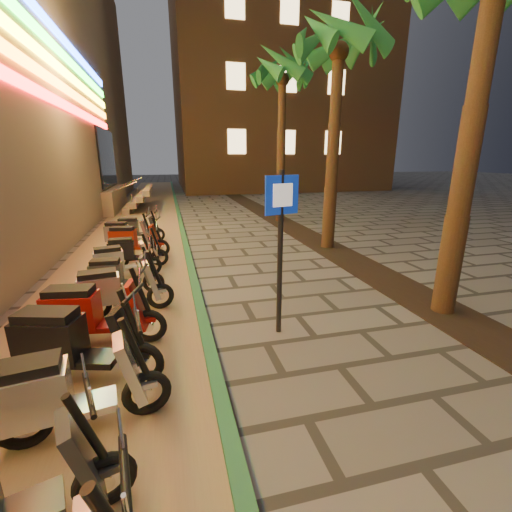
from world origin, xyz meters
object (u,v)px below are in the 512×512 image
object	(u,v)px
pedestrian_sign	(281,232)
scooter_4	(59,393)
scooter_9	(120,261)
scooter_10	(131,251)
scooter_5	(72,342)
scooter_7	(115,290)
scooter_12	(125,234)
scooter_6	(91,313)
scooter_13	(135,229)
scooter_8	(118,275)
scooter_11	(132,240)

from	to	relation	value
pedestrian_sign	scooter_4	distance (m)	3.49
scooter_9	scooter_10	distance (m)	0.94
scooter_5	scooter_7	distance (m)	1.94
pedestrian_sign	scooter_7	world-z (taller)	pedestrian_sign
scooter_9	scooter_12	size ratio (longest dim) A/B	0.95
scooter_6	pedestrian_sign	bearing A→B (deg)	2.82
scooter_7	scooter_10	xyz separation A→B (m)	(0.00, 2.96, -0.05)
scooter_5	scooter_13	bearing A→B (deg)	104.89
pedestrian_sign	scooter_7	size ratio (longest dim) A/B	1.59
scooter_8	scooter_4	bearing A→B (deg)	-87.86
scooter_7	scooter_13	distance (m)	5.97
scooter_11	scooter_5	bearing A→B (deg)	-82.41
scooter_12	scooter_4	bearing A→B (deg)	-81.42
scooter_9	scooter_8	bearing A→B (deg)	-97.39
scooter_6	scooter_11	world-z (taller)	scooter_6
scooter_6	scooter_13	world-z (taller)	scooter_6
scooter_4	scooter_9	size ratio (longest dim) A/B	1.14
scooter_6	scooter_12	bearing A→B (deg)	100.22
scooter_11	scooter_6	bearing A→B (deg)	-82.28
scooter_5	scooter_7	xyz separation A→B (m)	(0.25, 1.93, -0.05)
scooter_8	scooter_11	bearing A→B (deg)	92.39
pedestrian_sign	scooter_6	bearing A→B (deg)	157.98
scooter_10	scooter_11	distance (m)	1.08
scooter_7	scooter_9	world-z (taller)	scooter_7
scooter_6	scooter_7	xyz separation A→B (m)	(0.21, 1.01, -0.03)
pedestrian_sign	scooter_10	xyz separation A→B (m)	(-2.71, 4.28, -1.26)
scooter_10	scooter_11	world-z (taller)	scooter_11
scooter_10	scooter_5	bearing A→B (deg)	-93.54
scooter_4	scooter_6	bearing A→B (deg)	82.29
pedestrian_sign	scooter_9	size ratio (longest dim) A/B	1.72
scooter_10	scooter_8	bearing A→B (deg)	-93.07
pedestrian_sign	scooter_11	bearing A→B (deg)	101.34
scooter_5	scooter_10	world-z (taller)	scooter_5
scooter_5	scooter_13	xyz separation A→B (m)	(0.14, 7.89, -0.09)
pedestrian_sign	scooter_6	distance (m)	3.17
scooter_6	scooter_7	distance (m)	1.03
scooter_12	scooter_9	bearing A→B (deg)	-79.41
scooter_4	scooter_10	size ratio (longest dim) A/B	1.18
scooter_10	scooter_12	size ratio (longest dim) A/B	0.92
scooter_6	scooter_9	world-z (taller)	scooter_6
scooter_10	scooter_12	world-z (taller)	scooter_12
scooter_7	scooter_12	size ratio (longest dim) A/B	1.03
scooter_11	scooter_12	bearing A→B (deg)	116.35
scooter_11	scooter_13	xyz separation A→B (m)	(-0.07, 1.93, -0.04)
scooter_13	scooter_7	bearing A→B (deg)	-83.07
scooter_6	scooter_8	distance (m)	2.06
scooter_7	scooter_13	xyz separation A→B (m)	(-0.11, 5.97, -0.04)
scooter_5	scooter_6	bearing A→B (deg)	103.19
scooter_9	scooter_13	distance (m)	3.93
scooter_13	scooter_8	bearing A→B (deg)	-83.77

